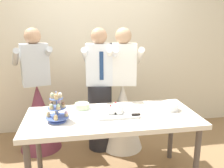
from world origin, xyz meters
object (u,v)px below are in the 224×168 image
main_cake_tray (116,111)px  plate_stack (169,106)px  dessert_table (112,122)px  cupcake_stand (57,109)px  person_groom (100,97)px  person_bride (123,108)px  round_cake (82,107)px  person_guest (38,109)px

main_cake_tray → plate_stack: bearing=3.5°
dessert_table → cupcake_stand: 0.59m
dessert_table → main_cake_tray: main_cake_tray is taller
main_cake_tray → person_groom: person_groom is taller
plate_stack → cupcake_stand: bearing=-174.6°
person_bride → main_cake_tray: bearing=-107.7°
plate_stack → round_cake: bearing=170.0°
person_groom → person_guest: (-0.83, 0.13, -0.16)m
dessert_table → round_cake: size_ratio=7.50×
dessert_table → plate_stack: 0.67m
person_groom → dessert_table: bearing=-86.7°
cupcake_stand → person_guest: person_guest is taller
person_groom → person_guest: 0.85m
round_cake → plate_stack: bearing=-10.0°
round_cake → person_groom: (0.26, 0.51, -0.06)m
main_cake_tray → person_bride: 0.75m
main_cake_tray → plate_stack: (0.61, 0.04, -0.00)m
cupcake_stand → person_bride: (0.82, 0.76, -0.32)m
plate_stack → round_cake: size_ratio=0.85×
dessert_table → main_cake_tray: size_ratio=4.13×
dessert_table → person_groom: 0.74m
dessert_table → main_cake_tray: 0.12m
main_cake_tray → person_groom: bearing=97.2°
cupcake_stand → person_bride: person_bride is taller
dessert_table → person_guest: 1.23m
cupcake_stand → person_bride: size_ratio=0.18×
cupcake_stand → person_bride: 1.16m
dessert_table → round_cake: round_cake is taller
plate_stack → round_cake: plate_stack is taller
main_cake_tray → plate_stack: size_ratio=2.12×
round_cake → person_bride: (0.57, 0.48, -0.22)m
main_cake_tray → round_cake: 0.41m
person_bride → round_cake: bearing=-140.0°
person_groom → plate_stack: bearing=-44.2°
person_guest → dessert_table: bearing=-45.0°
person_guest → main_cake_tray: bearing=-42.8°
plate_stack → person_bride: person_bride is taller
main_cake_tray → person_bride: bearing=72.3°
person_guest → plate_stack: bearing=-28.0°
main_cake_tray → person_guest: bearing=137.2°
cupcake_stand → person_guest: bearing=108.6°
main_cake_tray → person_bride: size_ratio=0.26×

